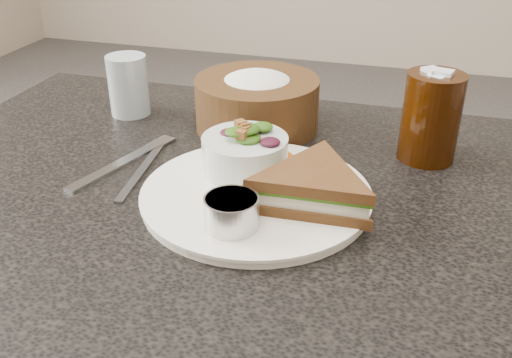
{
  "coord_description": "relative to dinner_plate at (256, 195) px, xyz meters",
  "views": [
    {
      "loc": [
        0.21,
        -0.62,
        1.12
      ],
      "look_at": [
        0.03,
        -0.02,
        0.78
      ],
      "focal_mm": 40.0,
      "sensor_mm": 36.0,
      "label": 1
    }
  ],
  "objects": [
    {
      "name": "knife",
      "position": [
        -0.17,
        0.03,
        -0.0
      ],
      "size": [
        0.03,
        0.18,
        0.0
      ],
      "primitive_type": "cube",
      "rotation": [
        0.0,
        0.0,
        0.12
      ],
      "color": "gray",
      "rests_on": "dining_table"
    },
    {
      "name": "orange_wedge",
      "position": [
        0.0,
        0.09,
        0.02
      ],
      "size": [
        0.07,
        0.07,
        0.03
      ],
      "primitive_type": "cone",
      "rotation": [
        0.0,
        0.0,
        0.16
      ],
      "color": "#E75D03",
      "rests_on": "dinner_plate"
    },
    {
      "name": "salad_bowl",
      "position": [
        -0.03,
        0.05,
        0.04
      ],
      "size": [
        0.12,
        0.12,
        0.07
      ],
      "primitive_type": null,
      "rotation": [
        0.0,
        0.0,
        0.03
      ],
      "color": "silver",
      "rests_on": "dinner_plate"
    },
    {
      "name": "bread_basket",
      "position": [
        -0.06,
        0.22,
        0.05
      ],
      "size": [
        0.26,
        0.26,
        0.11
      ],
      "primitive_type": null,
      "rotation": [
        0.0,
        0.0,
        0.39
      ],
      "color": "#463016",
      "rests_on": "dining_table"
    },
    {
      "name": "cola_glass",
      "position": [
        0.2,
        0.18,
        0.06
      ],
      "size": [
        0.09,
        0.09,
        0.14
      ],
      "primitive_type": null,
      "rotation": [
        0.0,
        0.0,
        0.08
      ],
      "color": "black",
      "rests_on": "dining_table"
    },
    {
      "name": "dinner_plate",
      "position": [
        0.0,
        0.0,
        0.0
      ],
      "size": [
        0.29,
        0.29,
        0.01
      ],
      "primitive_type": "cylinder",
      "color": "white",
      "rests_on": "dining_table"
    },
    {
      "name": "water_glass",
      "position": [
        -0.29,
        0.22,
        0.04
      ],
      "size": [
        0.07,
        0.07,
        0.1
      ],
      "primitive_type": "cylinder",
      "rotation": [
        0.0,
        0.0,
        0.1
      ],
      "color": "#9FAFB9",
      "rests_on": "dining_table"
    },
    {
      "name": "dressing_ramekin",
      "position": [
        -0.0,
        -0.09,
        0.03
      ],
      "size": [
        0.07,
        0.07,
        0.04
      ],
      "primitive_type": "cylinder",
      "rotation": [
        0.0,
        0.0,
        -0.09
      ],
      "color": "#B7B7B8",
      "rests_on": "dinner_plate"
    },
    {
      "name": "sandwich",
      "position": [
        0.07,
        -0.01,
        0.03
      ],
      "size": [
        0.18,
        0.18,
        0.05
      ],
      "primitive_type": null,
      "rotation": [
        0.0,
        0.0,
        0.04
      ],
      "color": "#493219",
      "rests_on": "dinner_plate"
    },
    {
      "name": "fork",
      "position": [
        -0.21,
        0.03,
        -0.0
      ],
      "size": [
        0.07,
        0.18,
        0.0
      ],
      "primitive_type": "cube",
      "rotation": [
        0.0,
        0.0,
        -0.29
      ],
      "color": "#9C9C9D",
      "rests_on": "dining_table"
    }
  ]
}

